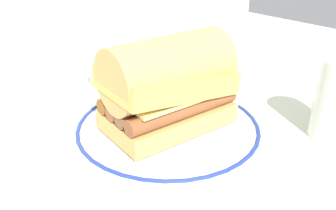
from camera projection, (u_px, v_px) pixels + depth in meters
name	position (u px, v px, depth m)	size (l,w,h in m)	color
ground_plane	(168.00, 139.00, 0.52)	(1.50, 1.50, 0.00)	beige
plate	(168.00, 128.00, 0.53)	(0.28, 0.28, 0.01)	white
sausage_sandwich	(168.00, 84.00, 0.50)	(0.19, 0.12, 0.13)	tan
salt_shaker	(98.00, 70.00, 0.65)	(0.03, 0.03, 0.08)	white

